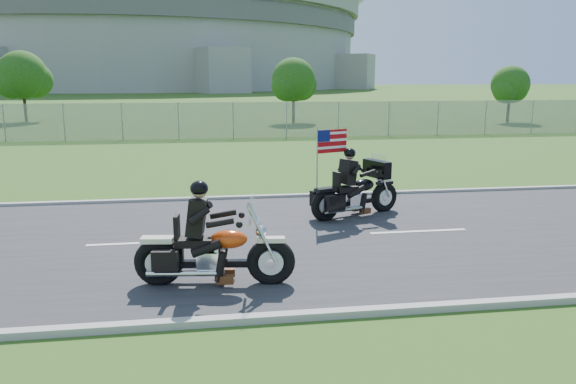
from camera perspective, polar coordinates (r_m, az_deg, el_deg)
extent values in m
plane|color=#234F18|center=(11.97, -5.08, -4.97)|extent=(420.00, 420.00, 0.00)
cube|color=#28282B|center=(11.96, -5.08, -4.88)|extent=(120.00, 8.00, 0.04)
cube|color=#9E9B93|center=(15.88, -6.00, -0.63)|extent=(120.00, 0.18, 0.12)
cube|color=#9E9B93|center=(8.16, -3.26, -12.76)|extent=(120.00, 0.18, 0.12)
cube|color=gray|center=(31.84, -16.51, 6.87)|extent=(60.00, 0.03, 2.00)
cylinder|color=#A3A099|center=(182.60, -15.07, 13.39)|extent=(130.00, 130.00, 20.00)
cylinder|color=#605E5B|center=(182.98, -15.19, 15.58)|extent=(132.00, 132.00, 4.00)
cylinder|color=#A3A099|center=(183.52, -15.29, 17.45)|extent=(134.00, 134.00, 6.00)
cylinder|color=#382316|center=(42.04, 0.56, 8.76)|extent=(0.22, 0.22, 2.52)
sphere|color=#1A4612|center=(41.98, 0.56, 11.34)|extent=(3.20, 3.20, 3.20)
sphere|color=#1A4612|center=(42.56, 1.32, 10.86)|extent=(2.40, 2.40, 2.40)
sphere|color=#1A4612|center=(41.51, -0.13, 10.72)|extent=(2.24, 2.24, 2.24)
cylinder|color=#382316|center=(47.41, -25.18, 8.17)|extent=(0.22, 0.22, 2.80)
sphere|color=#1A4612|center=(47.37, -25.41, 10.70)|extent=(3.60, 3.60, 3.60)
sphere|color=#1A4612|center=(47.69, -24.34, 10.31)|extent=(2.70, 2.70, 2.70)
sphere|color=#1A4612|center=(47.12, -26.25, 10.02)|extent=(2.52, 2.52, 2.52)
cylinder|color=#382316|center=(45.55, 21.49, 8.01)|extent=(0.22, 0.22, 2.24)
sphere|color=#1A4612|center=(45.50, 21.65, 10.12)|extent=(2.80, 2.80, 2.80)
sphere|color=#1A4612|center=(46.15, 21.97, 9.71)|extent=(2.10, 2.10, 2.10)
sphere|color=#1A4612|center=(44.96, 21.29, 9.63)|extent=(1.96, 1.96, 1.96)
torus|color=black|center=(9.36, -1.75, -7.09)|extent=(0.83, 0.30, 0.81)
torus|color=black|center=(9.56, -13.03, -7.00)|extent=(0.83, 0.30, 0.81)
ellipsoid|color=#DC4110|center=(9.27, -6.03, -4.79)|extent=(0.65, 0.42, 0.31)
cube|color=black|center=(9.35, -9.51, -5.03)|extent=(0.64, 0.40, 0.13)
cube|color=black|center=(9.23, -9.26, -2.50)|extent=(0.32, 0.47, 0.60)
sphere|color=black|center=(9.12, -9.02, 0.37)|extent=(0.33, 0.33, 0.29)
cube|color=silver|center=(9.11, -3.36, -1.63)|extent=(0.11, 0.50, 0.44)
torus|color=black|center=(14.47, 9.72, -0.53)|extent=(0.80, 0.47, 0.79)
torus|color=black|center=(13.39, 3.81, -1.37)|extent=(0.80, 0.47, 0.79)
ellipsoid|color=black|center=(13.98, 7.68, 0.71)|extent=(0.68, 0.54, 0.30)
cube|color=black|center=(13.65, 5.86, 0.31)|extent=(0.66, 0.52, 0.13)
cube|color=black|center=(13.61, 6.07, 2.04)|extent=(0.40, 0.49, 0.58)
sphere|color=black|center=(13.57, 6.29, 3.96)|extent=(0.37, 0.37, 0.29)
cube|color=black|center=(14.16, 9.01, 2.34)|extent=(0.54, 0.88, 0.42)
cube|color=#B70C11|center=(13.49, 4.51, 5.18)|extent=(0.80, 0.34, 0.55)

